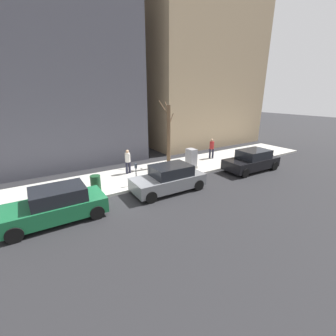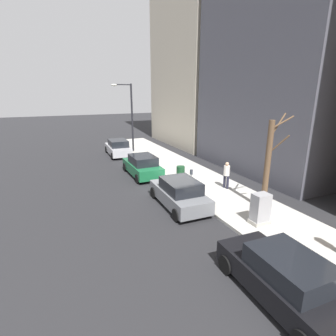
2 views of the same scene
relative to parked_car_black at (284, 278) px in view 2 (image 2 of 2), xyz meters
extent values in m
plane|color=#232326|center=(1.18, 9.64, -0.74)|extent=(120.00, 120.00, 0.00)
cube|color=#B2AFA8|center=(3.18, 9.64, -0.66)|extent=(4.00, 36.00, 0.15)
cube|color=black|center=(0.00, 0.05, -0.17)|extent=(1.93, 4.26, 0.70)
cube|color=black|center=(0.00, -0.15, 0.48)|extent=(1.67, 2.25, 0.60)
cylinder|color=black|center=(-0.80, 1.63, -0.42)|extent=(0.24, 0.65, 0.64)
cylinder|color=black|center=(0.90, 1.58, -0.42)|extent=(0.24, 0.65, 0.64)
cube|color=slate|center=(0.16, 7.15, -0.17)|extent=(1.89, 4.24, 0.70)
cube|color=black|center=(0.16, 6.95, 0.48)|extent=(1.64, 2.23, 0.60)
cylinder|color=black|center=(-0.66, 8.72, -0.42)|extent=(0.23, 0.64, 0.64)
cylinder|color=black|center=(1.04, 8.68, -0.42)|extent=(0.23, 0.64, 0.64)
cylinder|color=black|center=(-0.72, 5.62, -0.42)|extent=(0.23, 0.64, 0.64)
cylinder|color=black|center=(0.98, 5.58, -0.42)|extent=(0.23, 0.64, 0.64)
cube|color=#196038|center=(0.11, 13.06, -0.17)|extent=(1.82, 4.21, 0.70)
cube|color=black|center=(0.11, 12.86, 0.48)|extent=(1.61, 2.21, 0.60)
cylinder|color=black|center=(-0.74, 14.60, -0.42)|extent=(0.22, 0.64, 0.64)
cylinder|color=black|center=(0.96, 14.61, -0.42)|extent=(0.22, 0.64, 0.64)
cylinder|color=black|center=(-0.73, 11.50, -0.42)|extent=(0.22, 0.64, 0.64)
cylinder|color=black|center=(0.97, 11.51, -0.42)|extent=(0.22, 0.64, 0.64)
cube|color=#B7B7BC|center=(0.05, 20.09, -0.17)|extent=(1.94, 4.26, 0.70)
cube|color=black|center=(0.04, 19.89, 0.48)|extent=(1.67, 2.25, 0.60)
cylinder|color=black|center=(-0.75, 21.66, -0.42)|extent=(0.24, 0.65, 0.64)
cylinder|color=black|center=(0.95, 21.61, -0.42)|extent=(0.24, 0.65, 0.64)
cylinder|color=black|center=(-0.85, 18.57, -0.42)|extent=(0.24, 0.65, 0.64)
cylinder|color=black|center=(0.85, 18.51, -0.42)|extent=(0.24, 0.65, 0.64)
cylinder|color=slate|center=(1.63, 8.47, -0.06)|extent=(0.07, 0.07, 1.05)
cube|color=#2D333D|center=(1.63, 8.47, 0.61)|extent=(0.14, 0.10, 0.30)
cube|color=#A8A399|center=(2.48, 3.65, -0.50)|extent=(0.83, 0.61, 0.18)
cube|color=#939399|center=(2.48, 3.65, 0.22)|extent=(0.75, 0.55, 1.25)
cylinder|color=black|center=(1.73, 20.63, 2.66)|extent=(0.18, 0.18, 6.50)
cylinder|color=black|center=(0.93, 20.63, 5.81)|extent=(1.60, 0.10, 0.10)
ellipsoid|color=beige|center=(0.13, 20.63, 5.76)|extent=(0.56, 0.32, 0.20)
cylinder|color=brown|center=(3.78, 4.79, 1.66)|extent=(0.28, 0.28, 4.49)
cylinder|color=brown|center=(4.27, 4.65, 3.78)|extent=(1.03, 0.42, 0.66)
cylinder|color=brown|center=(4.28, 4.89, 3.65)|extent=(1.07, 0.28, 1.07)
cylinder|color=brown|center=(4.01, 4.46, 2.79)|extent=(0.49, 0.76, 0.98)
cylinder|color=#14381E|center=(2.08, 10.75, -0.14)|extent=(0.56, 0.56, 0.90)
cylinder|color=#1E1E2D|center=(3.88, 7.93, -0.18)|extent=(0.16, 0.16, 0.82)
cylinder|color=#1E1E2D|center=(3.82, 8.16, -0.18)|extent=(0.16, 0.16, 0.82)
cylinder|color=silver|center=(3.85, 8.04, 0.54)|extent=(0.36, 0.36, 0.62)
sphere|color=tan|center=(3.85, 8.04, 0.96)|extent=(0.22, 0.22, 0.22)
cube|color=#4C4C56|center=(12.44, 10.73, 7.12)|extent=(11.53, 11.53, 15.71)
cube|color=#BCB29E|center=(12.39, 22.75, 14.12)|extent=(11.42, 11.42, 29.71)
camera|label=1|loc=(-9.94, 13.62, 4.61)|focal=24.00mm
camera|label=2|loc=(-5.66, -4.43, 5.15)|focal=28.00mm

